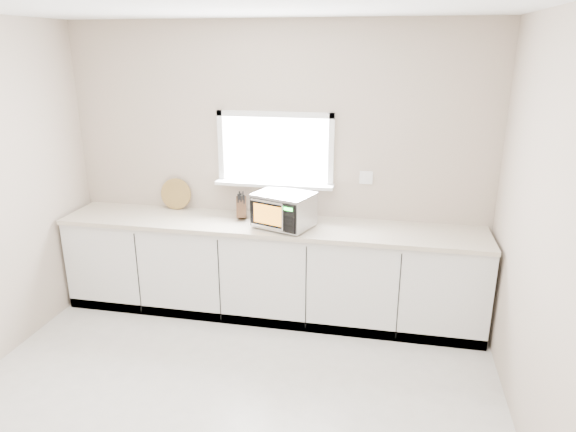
# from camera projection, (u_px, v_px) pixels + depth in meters

# --- Properties ---
(back_wall) EXTENTS (4.00, 0.17, 2.70)m
(back_wall) POSITION_uv_depth(u_px,v_px,m) (276.00, 169.00, 4.85)
(back_wall) COLOR #AF9F8B
(back_wall) RESTS_ON ground
(cabinets) EXTENTS (3.92, 0.60, 0.88)m
(cabinets) POSITION_uv_depth(u_px,v_px,m) (270.00, 271.00, 4.86)
(cabinets) COLOR silver
(cabinets) RESTS_ON ground
(countertop) EXTENTS (3.92, 0.64, 0.04)m
(countertop) POSITION_uv_depth(u_px,v_px,m) (269.00, 225.00, 4.71)
(countertop) COLOR beige
(countertop) RESTS_ON cabinets
(microwave) EXTENTS (0.58, 0.52, 0.31)m
(microwave) POSITION_uv_depth(u_px,v_px,m) (284.00, 210.00, 4.56)
(microwave) COLOR black
(microwave) RESTS_ON countertop
(knife_block) EXTENTS (0.14, 0.21, 0.28)m
(knife_block) POSITION_uv_depth(u_px,v_px,m) (241.00, 206.00, 4.80)
(knife_block) COLOR #473019
(knife_block) RESTS_ON countertop
(cutting_board) EXTENTS (0.31, 0.07, 0.31)m
(cutting_board) POSITION_uv_depth(u_px,v_px,m) (176.00, 194.00, 5.08)
(cutting_board) COLOR olive
(cutting_board) RESTS_ON countertop
(coffee_grinder) EXTENTS (0.13, 0.13, 0.19)m
(coffee_grinder) POSITION_uv_depth(u_px,v_px,m) (300.00, 212.00, 4.72)
(coffee_grinder) COLOR #B8BBC0
(coffee_grinder) RESTS_ON countertop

